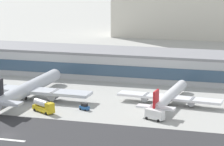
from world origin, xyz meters
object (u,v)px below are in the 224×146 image
Objects in this scene: service_baggage_tug_1 at (84,107)px; service_fuel_truck_2 at (43,106)px; terminal_building at (127,64)px; airliner_black_tail_gate_1 at (26,90)px; airliner_red_tail_gate_2 at (168,97)px; service_box_truck_0 at (155,114)px.

service_fuel_truck_2 is at bearing 50.71° from service_baggage_tug_1.
airliner_black_tail_gate_1 is (-24.31, -44.89, -2.03)m from terminal_building.
terminal_building is 52.00m from service_baggage_tug_1.
terminal_building reaches higher than service_baggage_tug_1.
terminal_building reaches higher than airliner_red_tail_gate_2.
service_fuel_truck_2 is at bearing -154.23° from service_box_truck_0.
airliner_black_tail_gate_1 is at bearing 6.78° from service_baggage_tug_1.
service_box_truck_0 is (22.80, -56.37, -3.70)m from terminal_building.
service_box_truck_0 is at bearing -102.20° from airliner_black_tail_gate_1.
service_box_truck_0 is 24.12m from service_baggage_tug_1.
service_box_truck_0 is 1.81× the size of service_baggage_tug_1.
airliner_black_tail_gate_1 is 8.06× the size of service_box_truck_0.
airliner_red_tail_gate_2 is 41.01m from service_fuel_truck_2.
airliner_red_tail_gate_2 is (48.20, 6.19, -0.81)m from airliner_black_tail_gate_1.
airliner_black_tail_gate_1 is at bearing -118.44° from terminal_building.
airliner_red_tail_gate_2 is 6.17× the size of service_box_truck_0.
airliner_black_tail_gate_1 reaches higher than service_fuel_truck_2.
airliner_black_tail_gate_1 is 14.58× the size of service_baggage_tug_1.
airliner_red_tail_gate_2 is at bearing 57.98° from service_fuel_truck_2.
terminal_building reaches higher than service_box_truck_0.
airliner_black_tail_gate_1 is 6.02× the size of service_fuel_truck_2.
airliner_black_tail_gate_1 is 48.52m from service_box_truck_0.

